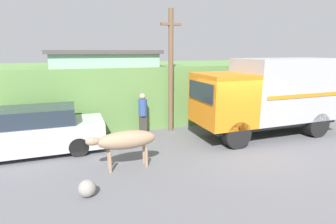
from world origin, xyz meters
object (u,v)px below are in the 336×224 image
object	(u,v)px
cargo_truck	(271,94)
roadside_rock	(87,188)
brown_cow	(126,140)
parked_suv	(33,132)
utility_pole	(171,69)
pedestrian_on_hill	(143,112)

from	to	relation	value
cargo_truck	roadside_rock	xyz separation A→B (m)	(-7.60, -2.50, -1.56)
brown_cow	roadside_rock	xyz separation A→B (m)	(-1.23, -1.29, -0.67)
cargo_truck	brown_cow	distance (m)	6.55
brown_cow	parked_suv	bearing A→B (deg)	141.95
brown_cow	utility_pole	size ratio (longest dim) A/B	0.40
parked_suv	utility_pole	size ratio (longest dim) A/B	0.92
cargo_truck	parked_suv	size ratio (longest dim) A/B	1.32
brown_cow	parked_suv	xyz separation A→B (m)	(-2.79, 2.22, -0.09)
pedestrian_on_hill	utility_pole	xyz separation A→B (m)	(1.31, 0.10, 1.76)
pedestrian_on_hill	utility_pole	size ratio (longest dim) A/B	0.34
roadside_rock	utility_pole	bearing A→B (deg)	49.27
parked_suv	cargo_truck	bearing A→B (deg)	-2.84
cargo_truck	parked_suv	bearing A→B (deg)	171.29
cargo_truck	utility_pole	distance (m)	4.33
utility_pole	roadside_rock	bearing A→B (deg)	-130.73
pedestrian_on_hill	roadside_rock	world-z (taller)	pedestrian_on_hill
brown_cow	utility_pole	distance (m)	4.56
cargo_truck	brown_cow	bearing A→B (deg)	-171.67
cargo_truck	parked_suv	xyz separation A→B (m)	(-9.16, 1.00, -0.99)
pedestrian_on_hill	utility_pole	bearing A→B (deg)	-168.72
brown_cow	parked_suv	size ratio (longest dim) A/B	0.44
parked_suv	roadside_rock	world-z (taller)	parked_suv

